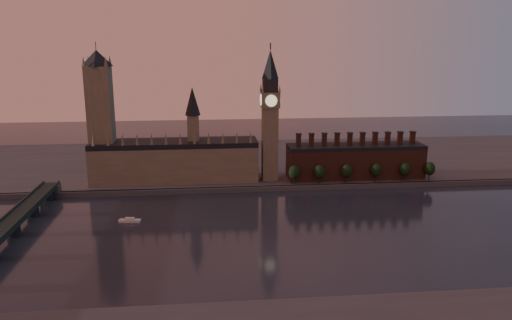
{
  "coord_description": "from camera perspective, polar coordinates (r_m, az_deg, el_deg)",
  "views": [
    {
      "loc": [
        -39.05,
        -273.62,
        113.05
      ],
      "look_at": [
        -6.45,
        55.0,
        33.42
      ],
      "focal_mm": 35.0,
      "sensor_mm": 36.0,
      "label": 1
    }
  ],
  "objects": [
    {
      "name": "embankment_tree_0",
      "position": [
        386.67,
        4.39,
        -1.41
      ],
      "size": [
        8.6,
        8.6,
        14.88
      ],
      "color": "black",
      "rests_on": "north_bank"
    },
    {
      "name": "palace_of_westminster",
      "position": [
        399.95,
        -9.15,
        0.17
      ],
      "size": [
        130.0,
        30.3,
        74.0
      ],
      "color": "#7B6F58",
      "rests_on": "north_bank"
    },
    {
      "name": "north_bank",
      "position": [
        466.75,
        -0.7,
        -0.21
      ],
      "size": [
        900.0,
        182.0,
        4.0
      ],
      "color": "#4A4A4F",
      "rests_on": "ground"
    },
    {
      "name": "embankment_tree_5",
      "position": [
        419.48,
        19.23,
        -0.95
      ],
      "size": [
        8.6,
        8.6,
        14.88
      ],
      "color": "black",
      "rests_on": "north_bank"
    },
    {
      "name": "ground",
      "position": [
        298.62,
        2.3,
        -8.7
      ],
      "size": [
        900.0,
        900.0,
        0.0
      ],
      "primitive_type": "plane",
      "color": "black",
      "rests_on": "ground"
    },
    {
      "name": "river_boat",
      "position": [
        330.31,
        -14.24,
        -6.7
      ],
      "size": [
        14.23,
        5.71,
        2.77
      ],
      "rotation": [
        0.0,
        0.0,
        -0.13
      ],
      "color": "silver",
      "rests_on": "ground"
    },
    {
      "name": "embankment_tree_1",
      "position": [
        390.05,
        7.27,
        -1.35
      ],
      "size": [
        8.6,
        8.6,
        14.88
      ],
      "color": "black",
      "rests_on": "north_bank"
    },
    {
      "name": "victoria_tower",
      "position": [
        400.61,
        -17.34,
        5.2
      ],
      "size": [
        24.0,
        24.0,
        108.0
      ],
      "color": "#7B6F58",
      "rests_on": "north_bank"
    },
    {
      "name": "big_ben",
      "position": [
        390.81,
        1.61,
        5.28
      ],
      "size": [
        15.0,
        15.0,
        107.0
      ],
      "color": "#7B6F58",
      "rests_on": "north_bank"
    },
    {
      "name": "embankment_tree_4",
      "position": [
        412.06,
        16.63,
        -1.01
      ],
      "size": [
        8.6,
        8.6,
        14.88
      ],
      "color": "black",
      "rests_on": "north_bank"
    },
    {
      "name": "chimney_block",
      "position": [
        412.8,
        11.26,
        -0.05
      ],
      "size": [
        110.0,
        25.0,
        37.0
      ],
      "color": "brown",
      "rests_on": "north_bank"
    },
    {
      "name": "embankment_tree_3",
      "position": [
        403.97,
        13.55,
        -1.1
      ],
      "size": [
        8.6,
        8.6,
        14.88
      ],
      "color": "black",
      "rests_on": "north_bank"
    },
    {
      "name": "embankment_tree_2",
      "position": [
        396.38,
        10.3,
        -1.22
      ],
      "size": [
        8.6,
        8.6,
        14.88
      ],
      "color": "black",
      "rests_on": "north_bank"
    }
  ]
}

